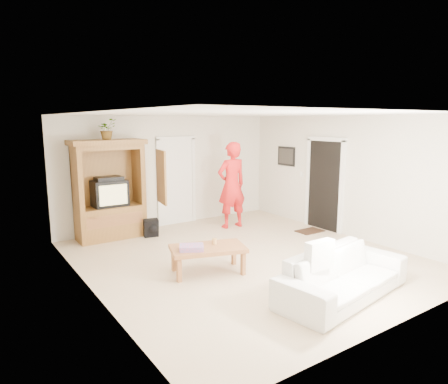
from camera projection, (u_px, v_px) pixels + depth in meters
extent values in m
plane|color=tan|center=(245.00, 258.00, 7.33)|extent=(6.00, 6.00, 0.00)
plane|color=white|center=(247.00, 114.00, 6.87)|extent=(6.00, 6.00, 0.00)
plane|color=silver|center=(170.00, 171.00, 9.54)|extent=(5.50, 0.00, 5.50)
plane|color=silver|center=(402.00, 224.00, 4.66)|extent=(5.50, 0.00, 5.50)
plane|color=silver|center=(90.00, 207.00, 5.58)|extent=(0.00, 6.00, 6.00)
plane|color=silver|center=(347.00, 176.00, 8.62)|extent=(0.00, 6.00, 6.00)
cube|color=olive|center=(111.00, 222.00, 8.54)|extent=(1.40, 0.60, 0.70)
cube|color=olive|center=(77.00, 181.00, 8.01)|extent=(0.10, 0.60, 1.20)
cube|color=olive|center=(138.00, 176.00, 8.73)|extent=(0.10, 0.60, 1.20)
cube|color=olive|center=(105.00, 177.00, 8.59)|extent=(1.40, 0.06, 1.20)
cube|color=olive|center=(107.00, 147.00, 8.26)|extent=(1.40, 0.60, 0.10)
cube|color=olive|center=(107.00, 142.00, 8.24)|extent=(1.52, 0.68, 0.10)
cube|color=olive|center=(161.00, 177.00, 8.53)|extent=(0.16, 0.67, 1.15)
cube|color=black|center=(109.00, 193.00, 8.45)|extent=(0.70, 0.52, 0.55)
cube|color=tan|center=(113.00, 195.00, 8.23)|extent=(0.58, 0.02, 0.42)
cube|color=black|center=(109.00, 178.00, 8.37)|extent=(0.55, 0.35, 0.08)
cube|color=#9E6336|center=(115.00, 220.00, 8.29)|extent=(1.19, 0.03, 0.25)
cube|color=white|center=(176.00, 182.00, 9.65)|extent=(0.85, 0.05, 2.04)
cube|color=black|center=(324.00, 186.00, 9.15)|extent=(0.05, 0.90, 2.04)
cube|color=black|center=(286.00, 156.00, 10.11)|extent=(0.03, 0.60, 0.48)
cube|color=#382316|center=(310.00, 231.00, 9.09)|extent=(0.60, 0.40, 0.02)
imported|color=#4C7238|center=(107.00, 129.00, 8.18)|extent=(0.49, 0.47, 0.43)
imported|color=red|center=(232.00, 185.00, 9.30)|extent=(0.75, 0.51, 2.01)
imported|color=silver|center=(343.00, 275.00, 5.67)|extent=(2.34, 1.20, 0.65)
cube|color=#9E6336|center=(208.00, 249.00, 6.55)|extent=(1.35, 1.00, 0.07)
cube|color=#9E6336|center=(179.00, 270.00, 6.20)|extent=(0.08, 0.08, 0.38)
cube|color=#9E6336|center=(174.00, 260.00, 6.68)|extent=(0.08, 0.08, 0.38)
cube|color=#9E6336|center=(243.00, 264.00, 6.49)|extent=(0.08, 0.08, 0.38)
cube|color=#9E6336|center=(234.00, 254.00, 6.97)|extent=(0.08, 0.08, 0.38)
cube|color=#F1507F|center=(192.00, 248.00, 6.36)|extent=(0.47, 0.43, 0.08)
cylinder|color=tan|center=(214.00, 241.00, 6.67)|extent=(0.08, 0.08, 0.10)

